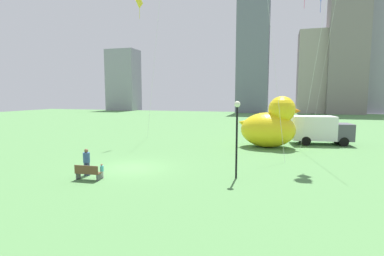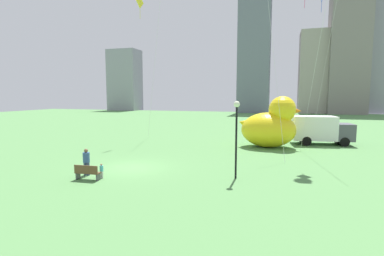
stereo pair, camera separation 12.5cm
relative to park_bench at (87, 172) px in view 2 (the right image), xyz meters
name	(u,v)px [view 2 (the right image)]	position (x,y,z in m)	size (l,w,h in m)	color
ground_plane	(132,168)	(1.12, 3.37, -0.47)	(140.00, 140.00, 0.00)	#528649
park_bench	(87,172)	(0.00, 0.00, 0.00)	(1.51, 0.55, 0.90)	brown
person_adult	(86,161)	(-0.69, 0.89, 0.45)	(0.41, 0.41, 1.67)	#38476B
person_child	(102,170)	(0.58, 0.58, 0.02)	(0.22, 0.22, 0.88)	silver
giant_inflatable_duck	(271,126)	(9.85, 14.38, 1.60)	(5.87, 3.76, 4.86)	yellow
lamppost	(236,126)	(8.26, 2.84, 2.66)	(0.36, 0.36, 4.61)	black
box_truck	(320,130)	(14.58, 17.54, 0.97)	(5.99, 3.12, 2.85)	white
city_skyline	(305,56)	(16.65, 74.84, 15.37)	(82.78, 15.21, 39.35)	gray
kite_blue	(322,5)	(14.83, 22.92, 14.55)	(1.82, 2.28, 16.59)	silver
kite_yellow	(141,10)	(-3.70, 14.91, 13.39)	(2.53, 2.80, 15.31)	silver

